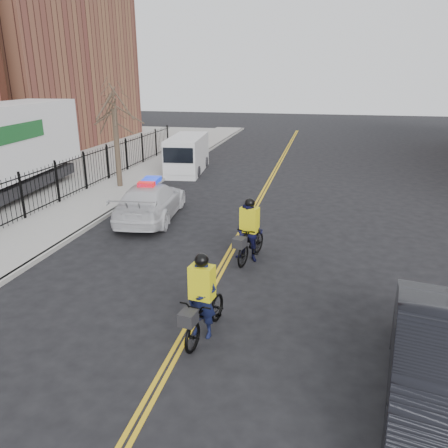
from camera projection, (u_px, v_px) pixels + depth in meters
ground at (212, 286)px, 12.57m from camera, size 120.00×120.00×0.00m
center_line_left at (253, 208)px, 19.97m from camera, size 0.10×60.00×0.01m
center_line_right at (256, 208)px, 19.94m from camera, size 0.10×60.00×0.01m
sidewalk at (104, 197)px, 21.49m from camera, size 3.00×60.00×0.15m
curb at (133, 199)px, 21.18m from camera, size 0.20×60.00×0.15m
iron_fence at (75, 177)px, 21.50m from camera, size 0.12×28.00×2.00m
warehouse_far at (19, 60)px, 37.24m from camera, size 14.00×18.00×14.00m
street_tree at (115, 121)px, 22.24m from camera, size 3.20×3.20×4.80m
police_cruiser at (151, 201)px, 18.26m from camera, size 2.70×5.46×1.69m
dark_sedan at (445, 365)px, 7.79m from camera, size 2.67×5.50×1.74m
cargo_van at (187, 155)px, 26.97m from camera, size 2.45×5.41×2.19m
cyclist_near at (202, 308)px, 9.99m from camera, size 1.04×2.18×2.06m
cyclist_far at (249, 236)px, 14.09m from camera, size 1.09×2.17×2.11m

